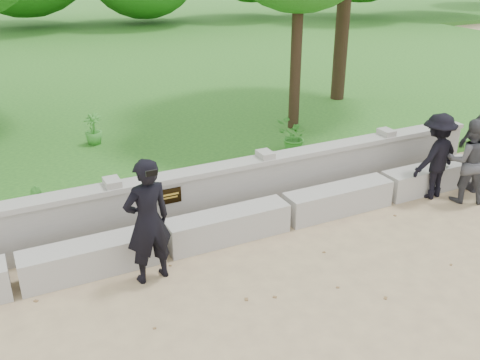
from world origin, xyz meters
name	(u,v)px	position (x,y,z in m)	size (l,w,h in m)	color
ground	(219,334)	(0.00, 0.00, 0.00)	(80.00, 80.00, 0.00)	tan
lawn	(45,75)	(0.00, 14.00, 0.12)	(40.00, 22.00, 0.25)	#22571E
concrete_bench	(164,241)	(0.00, 1.90, 0.22)	(11.90, 0.45, 0.45)	#A6A49D
parapet_wall	(148,206)	(0.00, 2.60, 0.46)	(12.50, 0.35, 0.90)	#9C9A93
man_main	(148,221)	(-0.35, 1.41, 0.86)	(0.67, 0.61, 1.71)	black
visitor_left	(468,161)	(5.19, 1.32, 0.73)	(0.90, 0.85, 1.47)	#3D3E42
visitor_mid	(436,156)	(4.82, 1.67, 0.75)	(1.05, 0.71, 1.51)	black
shrub_b	(35,204)	(-1.53, 3.30, 0.51)	(0.29, 0.23, 0.52)	#3E9131
shrub_c	(293,137)	(3.38, 3.97, 0.59)	(0.62, 0.53, 0.68)	#3E9131
shrub_d	(93,129)	(-0.02, 6.28, 0.57)	(0.36, 0.32, 0.64)	#3E9131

